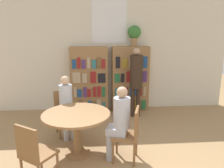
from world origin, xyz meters
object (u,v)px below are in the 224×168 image
at_px(chair_far_side, 130,132).
at_px(seated_reader_right, 119,119).
at_px(bookshelf_left, 89,80).
at_px(librarian_standing, 136,75).
at_px(reading_table, 77,121).
at_px(bookshelf_right, 130,79).
at_px(chair_left_side, 65,110).
at_px(chair_near_camera, 34,152).
at_px(seated_reader_left, 67,103).
at_px(flower_vase, 134,33).

distance_m(chair_far_side, seated_reader_right, 0.27).
height_order(bookshelf_left, librarian_standing, same).
distance_m(reading_table, seated_reader_right, 0.73).
relative_size(bookshelf_right, chair_left_side, 1.90).
bearing_deg(chair_left_side, chair_far_side, 117.00).
height_order(chair_far_side, librarian_standing, librarian_standing).
distance_m(bookshelf_right, librarian_standing, 0.54).
height_order(chair_near_camera, chair_left_side, same).
bearing_deg(bookshelf_left, chair_near_camera, -103.15).
distance_m(bookshelf_right, chair_left_side, 2.08).
bearing_deg(chair_far_side, bookshelf_left, 32.33).
height_order(bookshelf_left, chair_left_side, bookshelf_left).
xyz_separation_m(reading_table, seated_reader_right, (0.70, -0.20, 0.09)).
relative_size(reading_table, chair_near_camera, 1.26).
relative_size(bookshelf_left, bookshelf_right, 1.00).
xyz_separation_m(chair_left_side, seated_reader_left, (0.06, -0.17, 0.20)).
relative_size(reading_table, librarian_standing, 0.66).
distance_m(seated_reader_left, seated_reader_right, 1.30).
height_order(flower_vase, chair_near_camera, flower_vase).
distance_m(bookshelf_left, chair_far_side, 2.56).
bearing_deg(chair_far_side, chair_near_camera, 126.00).
height_order(bookshelf_right, chair_far_side, bookshelf_right).
bearing_deg(reading_table, flower_vase, 58.40).
bearing_deg(chair_near_camera, reading_table, 90.00).
bearing_deg(librarian_standing, chair_near_camera, -127.05).
height_order(chair_near_camera, librarian_standing, librarian_standing).
bearing_deg(librarian_standing, reading_table, -128.22).
bearing_deg(bookshelf_left, seated_reader_right, -77.55).
relative_size(reading_table, seated_reader_left, 0.91).
relative_size(flower_vase, reading_table, 0.46).
height_order(bookshelf_left, chair_near_camera, bookshelf_left).
xyz_separation_m(chair_left_side, seated_reader_right, (1.00, -1.06, 0.21)).
bearing_deg(reading_table, bookshelf_right, 59.97).
bearing_deg(chair_left_side, librarian_standing, -172.88).
relative_size(bookshelf_left, chair_left_side, 1.90).
bearing_deg(bookshelf_right, seated_reader_left, -135.19).
bearing_deg(flower_vase, seated_reader_left, -136.66).
height_order(bookshelf_right, reading_table, bookshelf_right).
bearing_deg(seated_reader_left, librarian_standing, -167.31).
xyz_separation_m(bookshelf_left, librarian_standing, (1.15, -0.50, 0.19)).
relative_size(bookshelf_right, reading_table, 1.51).
xyz_separation_m(bookshelf_left, seated_reader_right, (0.53, -2.38, -0.15)).
height_order(reading_table, chair_left_side, chair_left_side).
bearing_deg(librarian_standing, seated_reader_left, -147.61).
height_order(flower_vase, librarian_standing, flower_vase).
bearing_deg(bookshelf_left, flower_vase, 0.23).
distance_m(chair_near_camera, chair_far_side, 1.47).
bearing_deg(reading_table, chair_near_camera, -124.30).
height_order(seated_reader_left, seated_reader_right, seated_reader_left).
xyz_separation_m(chair_near_camera, seated_reader_right, (1.21, 0.55, 0.21)).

